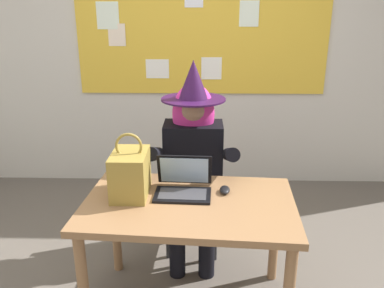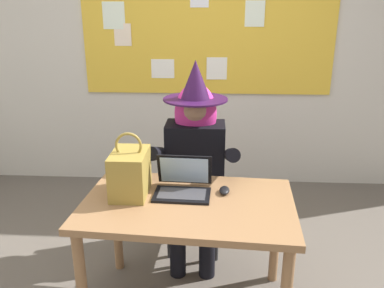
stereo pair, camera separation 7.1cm
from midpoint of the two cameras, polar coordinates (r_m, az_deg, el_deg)
The scene contains 7 objects.
wall_back_bulletin at distance 3.93m, azimuth 2.86°, elevation 15.39°, with size 6.21×2.12×2.98m.
desk_main at distance 2.29m, azimuth 0.33°, elevation -10.49°, with size 1.24×0.83×0.72m.
chair_at_desk at distance 3.00m, azimuth 1.28°, elevation -5.32°, with size 0.44×0.44×0.91m.
person_costumed at distance 2.78m, azimuth 1.15°, elevation -1.03°, with size 0.59×0.69×1.43m.
laptop at distance 2.33m, azimuth -0.45°, elevation -5.94°, with size 0.34×0.28×0.21m.
computer_mouse at distance 2.35m, azimuth 5.59°, elevation -6.70°, with size 0.06×0.10×0.03m, color black.
handbag at distance 2.31m, azimuth -8.10°, elevation -4.12°, with size 0.20×0.30×0.38m.
Camera 2 is at (0.07, -2.02, 1.75)m, focal length 36.81 mm.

